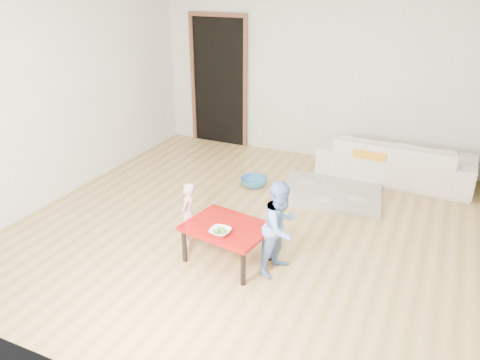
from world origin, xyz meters
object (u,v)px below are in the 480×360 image
Objects in this scene: child_blue at (281,228)px; sofa at (395,159)px; basin at (254,182)px; red_table at (228,243)px; bowl at (220,232)px; child_pink at (188,214)px.

sofa is at bearing 1.84° from child_blue.
child_blue is 2.59× the size of basin.
child_blue is (-0.70, -2.73, 0.17)m from sofa.
red_table reaches higher than basin.
red_table is 4.06× the size of bowl.
child_pink is 1.92× the size of basin.
child_blue is at bearing 77.11° from sofa.
bowl reaches higher than red_table.
child_pink is at bearing -91.86° from basin.
sofa is 10.38× the size of bowl.
child_pink is 1.06m from child_blue.
basin is (0.05, 1.65, -0.29)m from child_pink.
child_blue is 2.02m from basin.
sofa is 3.19m from child_pink.
child_pink is at bearing 150.50° from bowl.
child_blue reaches higher than sofa.
child_pink is 1.68m from basin.
child_blue is (0.52, 0.24, 0.05)m from bowl.
basin is at bearing 104.81° from red_table.
child_blue is at bearing -59.67° from basin.
sofa is at bearing 66.29° from red_table.
child_pink is (-0.53, 0.30, -0.08)m from bowl.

